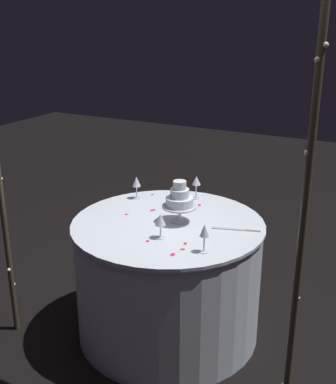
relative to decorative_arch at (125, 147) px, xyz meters
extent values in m
plane|color=black|center=(0.00, -0.47, -1.40)|extent=(12.00, 12.00, 0.00)
cylinder|color=#473D2D|center=(-0.93, 0.00, -0.32)|extent=(0.04, 0.04, 2.14)
sphere|color=#F9EAB2|center=(-0.91, 0.01, 0.09)|extent=(0.02, 0.02, 0.02)
sphere|color=#F9EAB2|center=(0.92, -0.01, -0.31)|extent=(0.02, 0.02, 0.02)
sphere|color=#F9EAB2|center=(-0.93, 0.00, -0.61)|extent=(0.02, 0.02, 0.02)
sphere|color=#F9EAB2|center=(-0.92, 0.01, 0.47)|extent=(0.02, 0.02, 0.02)
sphere|color=#F9EAB2|center=(0.92, -0.01, -1.05)|extent=(0.02, 0.02, 0.02)
sphere|color=#F9EAB2|center=(-0.94, 0.01, 0.52)|extent=(0.02, 0.02, 0.02)
sphere|color=#F9EAB2|center=(0.92, 0.02, -0.93)|extent=(0.02, 0.02, 0.02)
cylinder|color=silver|center=(0.00, -0.47, -1.01)|extent=(1.20, 1.20, 0.78)
cylinder|color=silver|center=(0.00, -0.47, -0.61)|extent=(1.22, 1.22, 0.02)
cylinder|color=silver|center=(-0.06, -0.52, -0.59)|extent=(0.11, 0.11, 0.01)
cylinder|color=silver|center=(-0.06, -0.52, -0.54)|extent=(0.02, 0.02, 0.09)
cylinder|color=silver|center=(-0.06, -0.52, -0.49)|extent=(0.22, 0.22, 0.01)
cylinder|color=white|center=(-0.06, -0.52, -0.46)|extent=(0.17, 0.17, 0.06)
cylinder|color=white|center=(-0.06, -0.52, -0.41)|extent=(0.12, 0.12, 0.05)
cylinder|color=white|center=(-0.06, -0.52, -0.35)|extent=(0.08, 0.08, 0.05)
cylinder|color=silver|center=(0.40, -0.76, -0.60)|extent=(0.06, 0.06, 0.00)
cylinder|color=silver|center=(0.40, -0.76, -0.55)|extent=(0.01, 0.01, 0.09)
cone|color=silver|center=(0.40, -0.76, -0.47)|extent=(0.06, 0.06, 0.07)
cylinder|color=silver|center=(0.02, -0.95, -0.60)|extent=(0.06, 0.06, 0.00)
cylinder|color=silver|center=(0.02, -0.95, -0.54)|extent=(0.01, 0.01, 0.10)
cone|color=silver|center=(0.02, -0.95, -0.46)|extent=(0.06, 0.06, 0.06)
cylinder|color=silver|center=(-0.37, -0.20, -0.60)|extent=(0.06, 0.06, 0.00)
cylinder|color=silver|center=(-0.37, -0.20, -0.55)|extent=(0.01, 0.01, 0.09)
cone|color=silver|center=(-0.37, -0.20, -0.47)|extent=(0.05, 0.05, 0.07)
cylinder|color=silver|center=(-0.07, -0.25, -0.60)|extent=(0.06, 0.06, 0.00)
cylinder|color=silver|center=(-0.07, -0.25, -0.55)|extent=(0.01, 0.01, 0.08)
cone|color=silver|center=(-0.07, -0.25, -0.48)|extent=(0.06, 0.06, 0.07)
cube|color=silver|center=(-0.38, -0.55, -0.59)|extent=(0.22, 0.09, 0.01)
cube|color=white|center=(-0.52, -0.59, -0.59)|extent=(0.09, 0.05, 0.01)
ellipsoid|color=#E02D47|center=(-0.50, -0.61, -0.60)|extent=(0.04, 0.04, 0.00)
ellipsoid|color=#E02D47|center=(0.34, -0.87, -0.60)|extent=(0.02, 0.03, 0.00)
ellipsoid|color=#E02D47|center=(0.30, -0.46, -0.60)|extent=(0.03, 0.02, 0.00)
ellipsoid|color=#E02D47|center=(-0.23, -0.09, -0.60)|extent=(0.03, 0.04, 0.00)
ellipsoid|color=#E02D47|center=(0.06, -0.84, -0.60)|extent=(0.03, 0.04, 0.00)
ellipsoid|color=#E02D47|center=(-0.01, -0.72, -0.60)|extent=(0.04, 0.04, 0.00)
ellipsoid|color=#E02D47|center=(-0.25, -0.17, -0.60)|extent=(0.04, 0.03, 0.00)
ellipsoid|color=#E02D47|center=(0.18, -0.61, -0.60)|extent=(0.04, 0.05, 0.00)
ellipsoid|color=#E02D47|center=(-0.23, -0.25, -0.60)|extent=(0.03, 0.04, 0.00)
ellipsoid|color=#E02D47|center=(0.06, -0.66, -0.60)|extent=(0.03, 0.03, 0.00)
ellipsoid|color=#E02D47|center=(-0.05, -0.84, -0.60)|extent=(0.04, 0.04, 0.00)
ellipsoid|color=#E02D47|center=(-0.02, -0.17, -0.60)|extent=(0.03, 0.03, 0.00)
camera|label=1|loc=(-1.32, 2.06, 0.63)|focal=45.96mm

